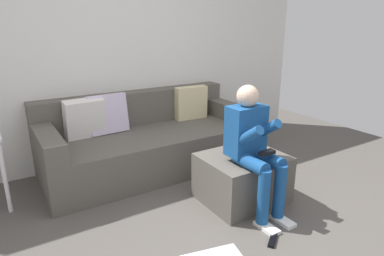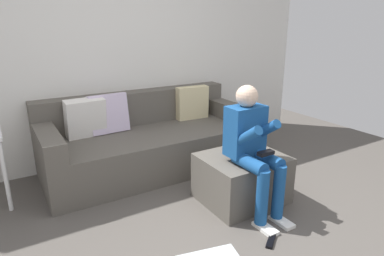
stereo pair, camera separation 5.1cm
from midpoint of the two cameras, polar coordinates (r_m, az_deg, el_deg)
ground_plane at (r=2.59m, az=6.82°, el=-20.41°), size 6.86×6.86×0.00m
wall_back at (r=3.98m, az=-12.35°, el=12.87°), size 5.28×0.10×2.57m
couch_sectional at (r=3.79m, az=-7.16°, el=-2.13°), size 2.30×0.98×0.86m
ottoman at (r=3.15m, az=8.94°, el=-8.43°), size 0.73×0.61×0.44m
person_seated at (r=2.84m, az=10.80°, el=-2.66°), size 0.33×0.62×1.10m
remote_near_ottoman at (r=2.74m, az=13.87°, el=-18.18°), size 0.17×0.14×0.02m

